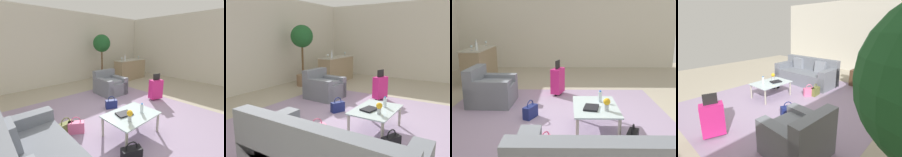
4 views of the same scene
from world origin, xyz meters
The scene contains 16 objects.
ground_plane centered at (0.00, 0.00, 0.00)m, with size 12.00×12.00×0.00m, color #A89E89.
wall_left centered at (-5.06, 0.00, 1.55)m, with size 0.12×8.00×3.10m, color beige.
area_rug centered at (-0.60, 0.20, 0.00)m, with size 5.20×4.40×0.01m, color #9984A3.
couch centered at (-2.20, -0.60, 0.31)m, with size 0.95×2.20×0.89m.
armchair centered at (0.90, 1.67, 0.29)m, with size 0.91×0.95×0.82m.
coffee_table centered at (-0.40, -0.50, 0.38)m, with size 1.04×0.73×0.44m.
water_bottle centered at (-0.20, -0.60, 0.53)m, with size 0.06×0.06×0.20m.
coffee_table_book centered at (-0.52, -0.42, 0.45)m, with size 0.30×0.22×0.03m, color black.
flower_vase centered at (-0.62, -0.65, 0.56)m, with size 0.11×0.11×0.21m.
side_table centered at (-3.20, 1.00, 0.27)m, with size 0.60×0.60×0.55m, color #513823.
table_lamp centered at (-3.20, 1.00, 0.97)m, with size 0.37×0.37×0.53m.
suitcase_magenta centered at (1.60, 0.20, 0.36)m, with size 0.45×0.34×0.85m.
handbag_pink centered at (-1.20, 0.27, 0.13)m, with size 0.34×0.29×0.36m.
handbag_black centered at (-0.95, -0.99, 0.13)m, with size 0.35×0.26×0.36m.
handbag_olive centered at (-1.37, 0.38, 0.13)m, with size 0.33×0.17×0.36m.
handbag_navy centered at (0.11, 0.66, 0.13)m, with size 0.35×0.27×0.36m.
Camera 4 is at (2.70, 3.16, 1.96)m, focal length 28.00 mm.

